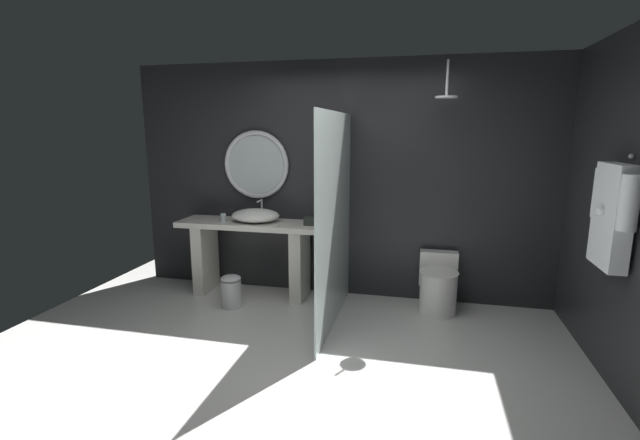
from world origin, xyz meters
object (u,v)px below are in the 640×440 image
(tissue_box, at_px, (311,221))
(vessel_sink, at_px, (256,215))
(hanging_bathrobe, at_px, (612,212))
(tumbler_cup, at_px, (223,217))
(toilet, at_px, (438,286))
(waste_bin, at_px, (231,291))
(round_wall_mirror, at_px, (256,165))
(rain_shower_head, at_px, (446,94))

(tissue_box, bearing_deg, vessel_sink, 177.71)
(hanging_bathrobe, bearing_deg, tumbler_cup, 163.27)
(toilet, distance_m, waste_bin, 2.18)
(round_wall_mirror, height_order, toilet, round_wall_mirror)
(tumbler_cup, distance_m, tissue_box, 1.01)
(tissue_box, xyz_separation_m, waste_bin, (-0.79, -0.39, -0.72))
(vessel_sink, relative_size, round_wall_mirror, 0.69)
(vessel_sink, bearing_deg, toilet, -0.66)
(rain_shower_head, bearing_deg, hanging_bathrobe, -41.96)
(round_wall_mirror, distance_m, toilet, 2.40)
(tumbler_cup, xyz_separation_m, tissue_box, (1.01, 0.03, -0.00))
(toilet, bearing_deg, rain_shower_head, -111.69)
(hanging_bathrobe, bearing_deg, rain_shower_head, 138.04)
(vessel_sink, height_order, tumbler_cup, vessel_sink)
(hanging_bathrobe, relative_size, waste_bin, 2.29)
(vessel_sink, distance_m, rain_shower_head, 2.35)
(tissue_box, height_order, toilet, tissue_box)
(tumbler_cup, height_order, tissue_box, tumbler_cup)
(tissue_box, bearing_deg, hanging_bathrobe, -23.62)
(tissue_box, relative_size, waste_bin, 0.43)
(round_wall_mirror, xyz_separation_m, toilet, (2.07, -0.25, -1.20))
(tumbler_cup, distance_m, hanging_bathrobe, 3.65)
(vessel_sink, bearing_deg, rain_shower_head, -2.44)
(rain_shower_head, bearing_deg, vessel_sink, 177.56)
(tumbler_cup, relative_size, round_wall_mirror, 0.12)
(hanging_bathrobe, bearing_deg, toilet, 135.75)
(hanging_bathrobe, xyz_separation_m, waste_bin, (-3.25, 0.68, -1.11))
(round_wall_mirror, bearing_deg, toilet, -7.01)
(rain_shower_head, distance_m, toilet, 1.92)
(round_wall_mirror, bearing_deg, tissue_box, -19.80)
(vessel_sink, xyz_separation_m, hanging_bathrobe, (3.11, -1.10, 0.36))
(rain_shower_head, height_order, hanging_bathrobe, rain_shower_head)
(rain_shower_head, distance_m, waste_bin, 2.94)
(vessel_sink, height_order, waste_bin, vessel_sink)
(rain_shower_head, bearing_deg, tumbler_cup, 179.36)
(vessel_sink, bearing_deg, tissue_box, -2.29)
(rain_shower_head, bearing_deg, tissue_box, 177.48)
(vessel_sink, distance_m, waste_bin, 0.87)
(tumbler_cup, relative_size, waste_bin, 0.26)
(vessel_sink, xyz_separation_m, tissue_box, (0.65, -0.03, -0.03))
(vessel_sink, xyz_separation_m, tumbler_cup, (-0.36, -0.06, -0.03))
(vessel_sink, relative_size, toilet, 0.91)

